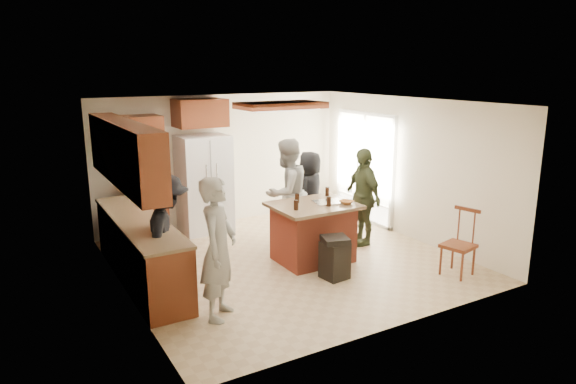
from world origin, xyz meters
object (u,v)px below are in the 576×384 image
person_behind_left (287,193)px  spindle_chair (459,245)px  person_front_left (218,249)px  person_side_right (363,196)px  trash_bin (335,257)px  person_behind_right (310,193)px  kitchen_island (313,232)px  refrigerator (204,184)px  person_counter (167,236)px

person_behind_left → spindle_chair: person_behind_left is taller
person_behind_left → spindle_chair: size_ratio=1.86×
person_front_left → person_side_right: 3.46m
trash_bin → person_behind_right: bearing=67.7°
kitchen_island → spindle_chair: 2.20m
person_behind_left → person_behind_right: 0.74m
person_front_left → person_side_right: size_ratio=1.05×
person_front_left → person_behind_left: size_ratio=0.95×
person_front_left → refrigerator: refrigerator is taller
person_behind_left → person_counter: bearing=4.2°
person_behind_right → refrigerator: refrigerator is taller
person_behind_right → kitchen_island: size_ratio=1.20×
person_front_left → person_behind_left: 2.76m
spindle_chair → trash_bin: bearing=154.2°
person_counter → kitchen_island: person_counter is taller
person_counter → person_front_left: bearing=-137.6°
person_front_left → refrigerator: size_ratio=0.98×
refrigerator → spindle_chair: (2.46, -3.87, -0.45)m
person_behind_right → person_counter: (-3.03, -1.23, 0.06)m
person_counter → spindle_chair: size_ratio=1.67×
person_side_right → person_counter: person_side_right is taller
person_behind_left → person_behind_right: person_behind_left is taller
person_behind_right → refrigerator: (-1.58, 1.16, 0.13)m
refrigerator → person_behind_left: bearing=-57.7°
person_front_left → trash_bin: size_ratio=2.80×
person_behind_right → person_counter: 3.27m
person_side_right → kitchen_island: (-1.19, -0.28, -0.37)m
person_behind_right → person_side_right: person_side_right is taller
kitchen_island → person_counter: bearing=-178.0°
person_behind_right → spindle_chair: 2.86m
person_front_left → spindle_chair: person_front_left is taller
person_side_right → person_behind_right: bearing=-141.9°
person_behind_left → kitchen_island: 0.96m
person_front_left → person_behind_right: person_front_left is taller
person_behind_right → trash_bin: (-0.78, -1.90, -0.45)m
refrigerator → trash_bin: (0.80, -3.06, -0.58)m
person_front_left → trash_bin: person_front_left is taller
person_counter → kitchen_island: (2.36, 0.08, -0.36)m
person_side_right → kitchen_island: size_ratio=1.31×
person_counter → kitchen_island: size_ratio=1.30×
refrigerator → trash_bin: refrigerator is taller
person_front_left → person_counter: (-0.34, 0.94, -0.05)m
person_behind_left → person_side_right: person_behind_left is taller
trash_bin → spindle_chair: 1.85m
person_front_left → person_behind_left: bearing=-6.4°
person_behind_left → trash_bin: bearing=68.4°
person_behind_left → kitchen_island: size_ratio=1.45×
person_front_left → kitchen_island: bearing=-22.3°
person_behind_right → person_front_left: bearing=0.0°
person_behind_left → person_side_right: 1.31m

